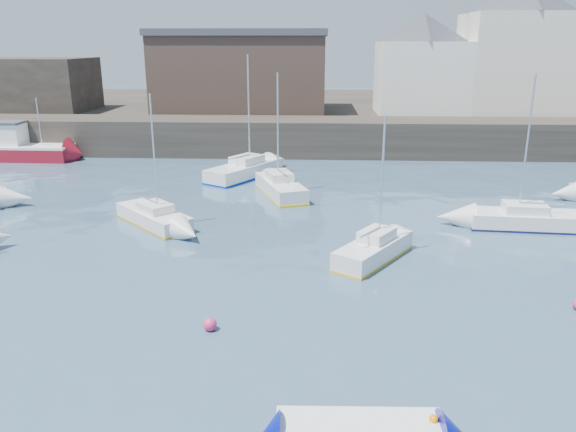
{
  "coord_description": "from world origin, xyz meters",
  "views": [
    {
      "loc": [
        1.2,
        -12.87,
        9.21
      ],
      "look_at": [
        0.0,
        12.0,
        1.5
      ],
      "focal_mm": 35.0,
      "sensor_mm": 36.0,
      "label": 1
    }
  ],
  "objects_px": {
    "sailboat_d": "(529,219)",
    "sailboat_h": "(245,170)",
    "sailboat_c": "(374,249)",
    "buoy_near": "(210,330)",
    "fishing_boat": "(23,148)",
    "sailboat_f": "(280,187)",
    "sailboat_b": "(154,217)",
    "buoy_far": "(184,231)"
  },
  "relations": [
    {
      "from": "sailboat_d",
      "to": "sailboat_h",
      "type": "xyz_separation_m",
      "value": [
        -16.11,
        10.65,
        0.08
      ]
    },
    {
      "from": "sailboat_c",
      "to": "buoy_near",
      "type": "bearing_deg",
      "value": -132.17
    },
    {
      "from": "fishing_boat",
      "to": "sailboat_f",
      "type": "distance_m",
      "value": 24.05
    },
    {
      "from": "fishing_boat",
      "to": "sailboat_b",
      "type": "bearing_deg",
      "value": -46.91
    },
    {
      "from": "sailboat_h",
      "to": "buoy_far",
      "type": "distance_m",
      "value": 12.14
    },
    {
      "from": "sailboat_b",
      "to": "sailboat_c",
      "type": "bearing_deg",
      "value": -21.8
    },
    {
      "from": "buoy_far",
      "to": "sailboat_d",
      "type": "bearing_deg",
      "value": 4.36
    },
    {
      "from": "sailboat_d",
      "to": "buoy_far",
      "type": "distance_m",
      "value": 17.84
    },
    {
      "from": "sailboat_d",
      "to": "buoy_far",
      "type": "bearing_deg",
      "value": -175.64
    },
    {
      "from": "sailboat_d",
      "to": "fishing_boat",
      "type": "bearing_deg",
      "value": 155.27
    },
    {
      "from": "sailboat_c",
      "to": "sailboat_h",
      "type": "relative_size",
      "value": 0.75
    },
    {
      "from": "sailboat_d",
      "to": "sailboat_f",
      "type": "distance_m",
      "value": 14.54
    },
    {
      "from": "sailboat_h",
      "to": "fishing_boat",
      "type": "bearing_deg",
      "value": 163.84
    },
    {
      "from": "fishing_boat",
      "to": "buoy_far",
      "type": "distance_m",
      "value": 24.6
    },
    {
      "from": "fishing_boat",
      "to": "sailboat_c",
      "type": "distance_m",
      "value": 33.87
    },
    {
      "from": "sailboat_d",
      "to": "sailboat_h",
      "type": "bearing_deg",
      "value": 146.53
    },
    {
      "from": "sailboat_f",
      "to": "sailboat_b",
      "type": "bearing_deg",
      "value": -134.67
    },
    {
      "from": "sailboat_b",
      "to": "sailboat_h",
      "type": "bearing_deg",
      "value": 72.7
    },
    {
      "from": "sailboat_c",
      "to": "sailboat_d",
      "type": "relative_size",
      "value": 0.81
    },
    {
      "from": "sailboat_d",
      "to": "sailboat_f",
      "type": "height_order",
      "value": "sailboat_d"
    },
    {
      "from": "fishing_boat",
      "to": "sailboat_b",
      "type": "distance_m",
      "value": 22.67
    },
    {
      "from": "sailboat_b",
      "to": "buoy_near",
      "type": "height_order",
      "value": "sailboat_b"
    },
    {
      "from": "fishing_boat",
      "to": "buoy_near",
      "type": "bearing_deg",
      "value": -53.52
    },
    {
      "from": "sailboat_d",
      "to": "buoy_far",
      "type": "height_order",
      "value": "sailboat_d"
    },
    {
      "from": "sailboat_c",
      "to": "buoy_far",
      "type": "bearing_deg",
      "value": 159.44
    },
    {
      "from": "sailboat_b",
      "to": "sailboat_d",
      "type": "height_order",
      "value": "sailboat_d"
    },
    {
      "from": "sailboat_d",
      "to": "sailboat_h",
      "type": "distance_m",
      "value": 19.32
    },
    {
      "from": "buoy_near",
      "to": "buoy_far",
      "type": "bearing_deg",
      "value": 107.52
    },
    {
      "from": "sailboat_h",
      "to": "buoy_near",
      "type": "height_order",
      "value": "sailboat_h"
    },
    {
      "from": "sailboat_c",
      "to": "sailboat_h",
      "type": "height_order",
      "value": "sailboat_h"
    },
    {
      "from": "buoy_far",
      "to": "sailboat_b",
      "type": "bearing_deg",
      "value": 152.08
    },
    {
      "from": "buoy_near",
      "to": "sailboat_c",
      "type": "bearing_deg",
      "value": 47.83
    },
    {
      "from": "sailboat_f",
      "to": "buoy_near",
      "type": "height_order",
      "value": "sailboat_f"
    },
    {
      "from": "buoy_far",
      "to": "fishing_boat",
      "type": "bearing_deg",
      "value": 134.62
    },
    {
      "from": "sailboat_b",
      "to": "buoy_far",
      "type": "distance_m",
      "value": 2.06
    },
    {
      "from": "sailboat_h",
      "to": "buoy_near",
      "type": "relative_size",
      "value": 18.41
    },
    {
      "from": "sailboat_b",
      "to": "sailboat_c",
      "type": "height_order",
      "value": "sailboat_b"
    },
    {
      "from": "sailboat_c",
      "to": "fishing_boat",
      "type": "bearing_deg",
      "value": 141.7
    },
    {
      "from": "sailboat_d",
      "to": "buoy_near",
      "type": "relative_size",
      "value": 16.96
    },
    {
      "from": "sailboat_f",
      "to": "buoy_far",
      "type": "height_order",
      "value": "sailboat_f"
    },
    {
      "from": "buoy_far",
      "to": "sailboat_c",
      "type": "bearing_deg",
      "value": -20.56
    },
    {
      "from": "sailboat_d",
      "to": "buoy_near",
      "type": "bearing_deg",
      "value": -141.51
    }
  ]
}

